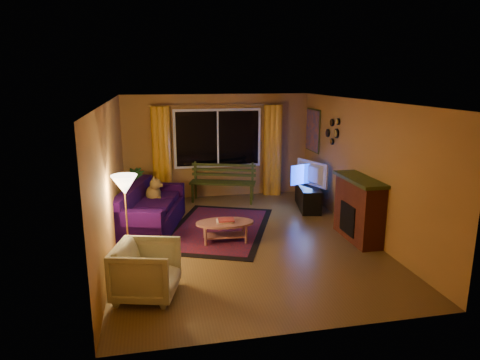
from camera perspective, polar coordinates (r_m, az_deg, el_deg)
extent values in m
cube|color=brown|center=(7.91, 0.44, -7.98)|extent=(4.50, 6.00, 0.02)
cube|color=white|center=(7.37, 0.48, 10.55)|extent=(4.50, 6.00, 0.02)
cube|color=#B47B39|center=(10.45, -3.01, 4.52)|extent=(4.50, 0.02, 2.50)
cube|color=#B47B39|center=(7.41, -16.88, 0.13)|extent=(0.02, 6.00, 2.50)
cube|color=#B47B39|center=(8.30, 15.90, 1.61)|extent=(0.02, 6.00, 2.50)
cube|color=black|center=(10.36, -2.97, 5.55)|extent=(2.00, 0.02, 1.30)
cylinder|color=#BF8C3F|center=(10.23, -2.99, 9.96)|extent=(3.20, 0.03, 0.03)
cylinder|color=#F8A420|center=(10.23, -10.40, 3.37)|extent=(0.36, 0.36, 2.24)
cylinder|color=#F8A420|center=(10.63, 4.33, 3.94)|extent=(0.36, 0.36, 2.24)
cube|color=#2E3910|center=(10.17, -2.31, -1.62)|extent=(1.60, 0.90, 0.46)
imported|color=#235B1E|center=(10.19, -13.85, -0.86)|extent=(0.63, 0.63, 0.84)
cube|color=black|center=(8.46, -11.73, -3.71)|extent=(1.42, 2.26, 0.85)
imported|color=beige|center=(5.98, -12.38, -11.39)|extent=(0.93, 0.97, 0.82)
cylinder|color=#BF8C3F|center=(6.87, -14.86, -5.34)|extent=(0.25, 0.25, 1.46)
cube|color=maroon|center=(8.43, -2.83, -6.48)|extent=(2.71, 3.27, 0.02)
cylinder|color=#AD6859|center=(7.75, -2.03, -6.91)|extent=(1.11, 1.11, 0.38)
cube|color=black|center=(9.79, 9.03, -2.21)|extent=(0.64, 1.29, 0.52)
imported|color=black|center=(9.66, 9.15, 0.84)|extent=(0.47, 0.94, 0.55)
cube|color=maroon|center=(8.04, 15.54, -3.92)|extent=(0.40, 1.20, 1.10)
cube|color=#D05C1C|center=(10.43, 9.67, 6.54)|extent=(0.04, 0.76, 0.96)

